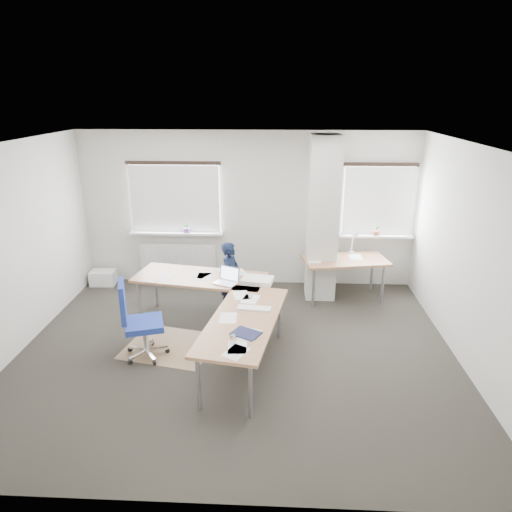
{
  "coord_description": "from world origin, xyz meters",
  "views": [
    {
      "loc": [
        0.54,
        -5.5,
        3.39
      ],
      "look_at": [
        0.23,
        0.9,
        1.09
      ],
      "focal_mm": 32.0,
      "sensor_mm": 36.0,
      "label": 1
    }
  ],
  "objects_px": {
    "task_chair": "(142,336)",
    "person": "(231,278)",
    "desk_main": "(223,298)",
    "desk_side": "(345,261)"
  },
  "relations": [
    {
      "from": "desk_main",
      "to": "task_chair",
      "type": "relative_size",
      "value": 2.67
    },
    {
      "from": "desk_main",
      "to": "task_chair",
      "type": "distance_m",
      "value": 1.2
    },
    {
      "from": "desk_side",
      "to": "person",
      "type": "relative_size",
      "value": 1.25
    },
    {
      "from": "task_chair",
      "to": "person",
      "type": "bearing_deg",
      "value": 34.79
    },
    {
      "from": "desk_main",
      "to": "desk_side",
      "type": "bearing_deg",
      "value": 49.71
    },
    {
      "from": "desk_side",
      "to": "person",
      "type": "bearing_deg",
      "value": -171.09
    },
    {
      "from": "task_chair",
      "to": "person",
      "type": "height_order",
      "value": "person"
    },
    {
      "from": "task_chair",
      "to": "desk_side",
      "type": "bearing_deg",
      "value": 16.91
    },
    {
      "from": "desk_main",
      "to": "desk_side",
      "type": "xyz_separation_m",
      "value": [
        1.9,
        1.58,
        -0.01
      ]
    },
    {
      "from": "desk_side",
      "to": "task_chair",
      "type": "xyz_separation_m",
      "value": [
        -2.95,
        -2.03,
        -0.37
      ]
    }
  ]
}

